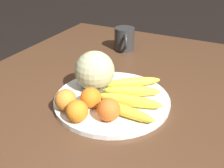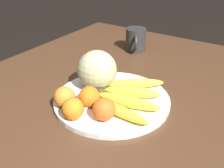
% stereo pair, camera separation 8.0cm
% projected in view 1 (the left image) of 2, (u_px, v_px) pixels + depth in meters
% --- Properties ---
extents(kitchen_table, '(1.55, 1.13, 0.70)m').
position_uv_depth(kitchen_table, '(103.00, 131.00, 0.83)').
color(kitchen_table, '#4C301E').
rests_on(kitchen_table, ground_plane).
extents(fruit_bowl, '(0.37, 0.37, 0.02)m').
position_uv_depth(fruit_bowl, '(112.00, 100.00, 0.83)').
color(fruit_bowl, white).
rests_on(fruit_bowl, kitchen_table).
extents(melon, '(0.13, 0.13, 0.13)m').
position_uv_depth(melon, '(95.00, 71.00, 0.85)').
color(melon, '#B2B789').
rests_on(melon, fruit_bowl).
extents(banana_bunch, '(0.26, 0.23, 0.04)m').
position_uv_depth(banana_bunch, '(129.00, 95.00, 0.81)').
color(banana_bunch, '#473819').
rests_on(banana_bunch, fruit_bowl).
extents(orange_front_left, '(0.06, 0.06, 0.06)m').
position_uv_depth(orange_front_left, '(91.00, 98.00, 0.77)').
color(orange_front_left, orange).
rests_on(orange_front_left, fruit_bowl).
extents(orange_front_right, '(0.06, 0.06, 0.06)m').
position_uv_depth(orange_front_right, '(66.00, 100.00, 0.76)').
color(orange_front_right, orange).
rests_on(orange_front_right, fruit_bowl).
extents(orange_mid_center, '(0.07, 0.07, 0.07)m').
position_uv_depth(orange_mid_center, '(109.00, 110.00, 0.71)').
color(orange_mid_center, orange).
rests_on(orange_mid_center, fruit_bowl).
extents(orange_back_left, '(0.06, 0.06, 0.06)m').
position_uv_depth(orange_back_left, '(77.00, 111.00, 0.71)').
color(orange_back_left, orange).
rests_on(orange_back_left, fruit_bowl).
extents(produce_tag, '(0.09, 0.08, 0.00)m').
position_uv_depth(produce_tag, '(78.00, 110.00, 0.77)').
color(produce_tag, white).
rests_on(produce_tag, fruit_bowl).
extents(ceramic_mug, '(0.12, 0.09, 0.10)m').
position_uv_depth(ceramic_mug, '(124.00, 39.00, 1.20)').
color(ceramic_mug, '#2D2D2D').
rests_on(ceramic_mug, kitchen_table).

